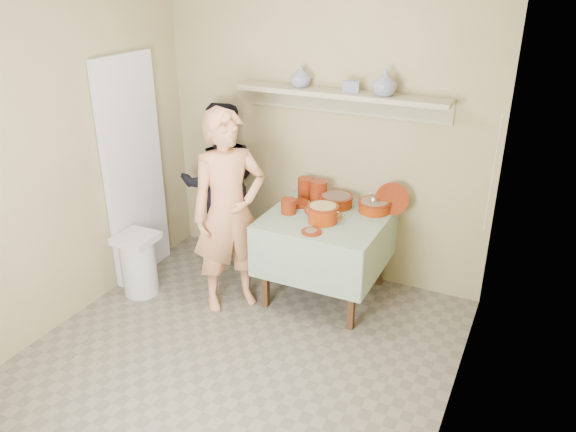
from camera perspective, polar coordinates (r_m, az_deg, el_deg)
The scene contains 22 objects.
ground at distance 4.17m, azimuth -6.59°, elevation -15.51°, with size 3.50×3.50×0.00m, color #6F6757.
tile_panel at distance 5.15m, azimuth -15.39°, elevation 4.49°, with size 0.06×0.70×2.00m, color silver.
plate_stack_a at distance 4.97m, azimuth 1.79°, elevation 2.87°, with size 0.14×0.14×0.19m, color #651A08.
plate_stack_b at distance 4.91m, azimuth 3.10°, elevation 2.55°, with size 0.15×0.15×0.18m, color #651A08.
bowl_stack at distance 4.66m, azimuth 0.06°, elevation 1.01°, with size 0.13×0.13×0.13m, color #651A08.
empty_bowl at distance 4.82m, azimuth 1.19°, elevation 1.28°, with size 0.15×0.15×0.04m, color #651A08.
propped_lid at distance 4.73m, azimuth 10.51°, elevation 1.71°, with size 0.28×0.28×0.02m, color #651A08.
vase_right at distance 4.54m, azimuth 9.81°, elevation 13.21°, with size 0.20×0.20×0.20m, color navy.
vase_left at distance 4.81m, azimuth 1.29°, elevation 14.00°, with size 0.17×0.17×0.18m, color navy.
ceramic_box at distance 4.64m, azimuth 6.38°, elevation 12.95°, with size 0.13×0.09×0.09m, color navy.
person_cook at distance 4.51m, azimuth -6.01°, elevation 0.36°, with size 0.62×0.40×1.69m, color tan.
person_helper at distance 5.33m, azimuth -6.84°, elevation 3.25°, with size 0.75×0.59×1.55m, color black.
room_shell at distance 3.39m, azimuth -7.86°, elevation 6.02°, with size 3.04×3.54×2.62m.
serving_table at distance 4.70m, azimuth 3.91°, elevation -1.28°, with size 0.97×0.97×0.76m.
cazuela_meat_a at distance 4.82m, azimuth 4.91°, elevation 1.68°, with size 0.30×0.30×0.10m.
cazuela_meat_b at distance 4.74m, azimuth 8.76°, elevation 1.07°, with size 0.28×0.28×0.10m.
ladle at distance 4.72m, azimuth 8.68°, elevation 1.65°, with size 0.08×0.26×0.19m.
cazuela_rice at distance 4.50m, azimuth 3.56°, elevation 0.39°, with size 0.33×0.25×0.14m.
front_plate at distance 4.34m, azimuth 2.39°, elevation -1.59°, with size 0.16×0.16×0.03m.
wall_shelf at distance 4.72m, azimuth 5.44°, elevation 12.02°, with size 1.80×0.25×0.21m.
trash_bin at distance 5.06m, azimuth -14.91°, elevation -4.71°, with size 0.32×0.32×0.56m.
electrical_cord at distance 4.40m, azimuth 20.08°, elevation 4.02°, with size 0.01×0.05×0.90m.
Camera 1 is at (1.81, -2.68, 2.64)m, focal length 35.00 mm.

